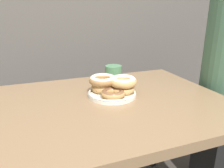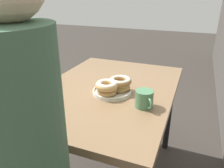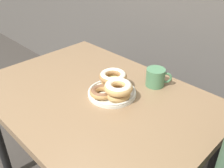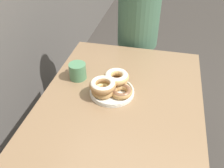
# 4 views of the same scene
# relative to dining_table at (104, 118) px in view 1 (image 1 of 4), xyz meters

# --- Properties ---
(dining_table) EXTENTS (1.15, 0.81, 0.75)m
(dining_table) POSITION_rel_dining_table_xyz_m (0.00, 0.00, 0.00)
(dining_table) COLOR #846647
(dining_table) RESTS_ON ground_plane
(donut_plate) EXTENTS (0.24, 0.24, 0.09)m
(donut_plate) POSITION_rel_dining_table_xyz_m (0.07, 0.06, 0.12)
(donut_plate) COLOR silver
(donut_plate) RESTS_ON dining_table
(coffee_mug) EXTENTS (0.12, 0.11, 0.09)m
(coffee_mug) POSITION_rel_dining_table_xyz_m (0.16, 0.27, 0.13)
(coffee_mug) COLOR #4C7F56
(coffee_mug) RESTS_ON dining_table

